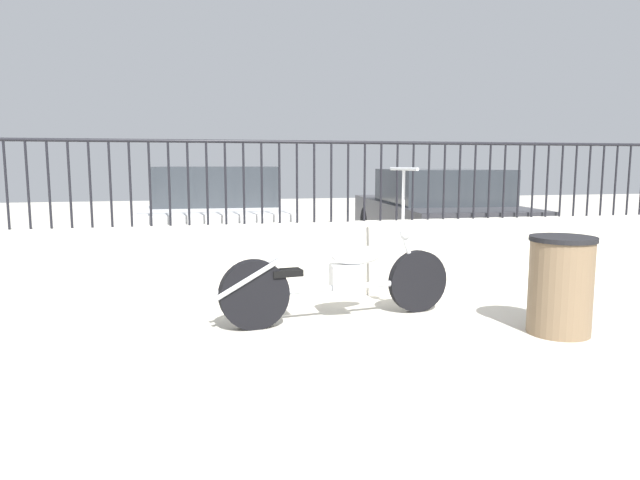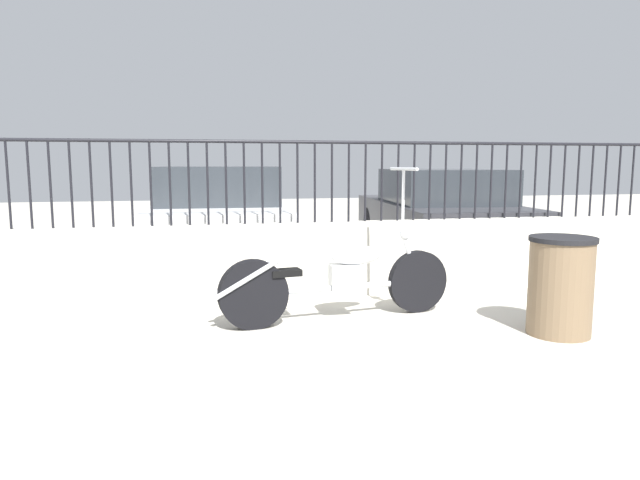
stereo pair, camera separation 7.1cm
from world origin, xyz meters
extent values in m
plane|color=#B7B2A5|center=(0.00, 0.00, 0.00)|extent=(40.00, 40.00, 0.00)
cube|color=beige|center=(0.00, 2.59, 0.41)|extent=(8.24, 0.18, 0.83)
cylinder|color=black|center=(-4.02, 2.59, 1.27)|extent=(0.02, 0.02, 0.89)
cylinder|color=black|center=(-3.83, 2.59, 1.27)|extent=(0.02, 0.02, 0.89)
cylinder|color=black|center=(-3.64, 2.59, 1.27)|extent=(0.02, 0.02, 0.89)
cylinder|color=black|center=(-3.45, 2.59, 1.27)|extent=(0.02, 0.02, 0.89)
cylinder|color=black|center=(-3.26, 2.59, 1.27)|extent=(0.02, 0.02, 0.89)
cylinder|color=black|center=(-3.07, 2.59, 1.27)|extent=(0.02, 0.02, 0.89)
cylinder|color=black|center=(-2.87, 2.59, 1.27)|extent=(0.02, 0.02, 0.89)
cylinder|color=black|center=(-2.68, 2.59, 1.27)|extent=(0.02, 0.02, 0.89)
cylinder|color=black|center=(-2.49, 2.59, 1.27)|extent=(0.02, 0.02, 0.89)
cylinder|color=black|center=(-2.30, 2.59, 1.27)|extent=(0.02, 0.02, 0.89)
cylinder|color=black|center=(-2.11, 2.59, 1.27)|extent=(0.02, 0.02, 0.89)
cylinder|color=black|center=(-1.92, 2.59, 1.27)|extent=(0.02, 0.02, 0.89)
cylinder|color=black|center=(-1.72, 2.59, 1.27)|extent=(0.02, 0.02, 0.89)
cylinder|color=black|center=(-1.53, 2.59, 1.27)|extent=(0.02, 0.02, 0.89)
cylinder|color=black|center=(-1.34, 2.59, 1.27)|extent=(0.02, 0.02, 0.89)
cylinder|color=black|center=(-1.15, 2.59, 1.27)|extent=(0.02, 0.02, 0.89)
cylinder|color=black|center=(-0.96, 2.59, 1.27)|extent=(0.02, 0.02, 0.89)
cylinder|color=black|center=(-0.77, 2.59, 1.27)|extent=(0.02, 0.02, 0.89)
cylinder|color=black|center=(-0.57, 2.59, 1.27)|extent=(0.02, 0.02, 0.89)
cylinder|color=black|center=(-0.38, 2.59, 1.27)|extent=(0.02, 0.02, 0.89)
cylinder|color=black|center=(-0.19, 2.59, 1.27)|extent=(0.02, 0.02, 0.89)
cylinder|color=black|center=(0.00, 2.59, 1.27)|extent=(0.02, 0.02, 0.89)
cylinder|color=black|center=(0.19, 2.59, 1.27)|extent=(0.02, 0.02, 0.89)
cylinder|color=black|center=(0.38, 2.59, 1.27)|extent=(0.02, 0.02, 0.89)
cylinder|color=black|center=(0.57, 2.59, 1.27)|extent=(0.02, 0.02, 0.89)
cylinder|color=black|center=(0.77, 2.59, 1.27)|extent=(0.02, 0.02, 0.89)
cylinder|color=black|center=(0.96, 2.59, 1.27)|extent=(0.02, 0.02, 0.89)
cylinder|color=black|center=(1.15, 2.59, 1.27)|extent=(0.02, 0.02, 0.89)
cylinder|color=black|center=(1.34, 2.59, 1.27)|extent=(0.02, 0.02, 0.89)
cylinder|color=black|center=(1.53, 2.59, 1.27)|extent=(0.02, 0.02, 0.89)
cylinder|color=black|center=(1.72, 2.59, 1.27)|extent=(0.02, 0.02, 0.89)
cylinder|color=black|center=(1.92, 2.59, 1.27)|extent=(0.02, 0.02, 0.89)
cylinder|color=black|center=(2.11, 2.59, 1.27)|extent=(0.02, 0.02, 0.89)
cylinder|color=black|center=(2.30, 2.59, 1.27)|extent=(0.02, 0.02, 0.89)
cylinder|color=black|center=(2.49, 2.59, 1.27)|extent=(0.02, 0.02, 0.89)
cylinder|color=black|center=(2.68, 2.59, 1.27)|extent=(0.02, 0.02, 0.89)
cylinder|color=black|center=(2.87, 2.59, 1.27)|extent=(0.02, 0.02, 0.89)
cylinder|color=black|center=(3.07, 2.59, 1.27)|extent=(0.02, 0.02, 0.89)
cylinder|color=black|center=(0.00, 2.59, 1.70)|extent=(8.24, 0.04, 0.04)
cylinder|color=black|center=(-0.10, 1.70, 0.31)|extent=(0.62, 0.16, 0.62)
cylinder|color=black|center=(-1.75, 1.48, 0.31)|extent=(0.64, 0.21, 0.63)
cylinder|color=#B7BABF|center=(-0.93, 1.59, 0.31)|extent=(1.53, 0.26, 0.06)
cube|color=silver|center=(-0.88, 1.59, 0.41)|extent=(0.28, 0.18, 0.24)
ellipsoid|color=white|center=(-0.76, 1.61, 0.61)|extent=(0.54, 0.27, 0.18)
cube|color=black|center=(-1.46, 1.52, 0.49)|extent=(0.30, 0.20, 0.06)
cylinder|color=silver|center=(-0.19, 1.68, 0.56)|extent=(0.23, 0.07, 0.51)
sphere|color=silver|center=(-0.25, 1.68, 0.79)|extent=(0.11, 0.11, 0.11)
cylinder|color=silver|center=(-0.28, 1.67, 1.11)|extent=(0.03, 0.03, 0.61)
cylinder|color=silver|center=(-0.28, 1.67, 1.42)|extent=(0.10, 0.52, 0.03)
cylinder|color=silver|center=(-1.70, 1.41, 0.53)|extent=(0.83, 0.15, 0.47)
cylinder|color=silver|center=(-1.71, 1.55, 0.53)|extent=(0.83, 0.15, 0.47)
cylinder|color=brown|center=(0.81, 0.73, 0.41)|extent=(0.53, 0.53, 0.81)
cylinder|color=black|center=(0.81, 0.73, 0.83)|extent=(0.56, 0.56, 0.04)
cylinder|color=black|center=(-2.70, 6.64, 0.32)|extent=(0.14, 0.64, 0.64)
cylinder|color=black|center=(-0.99, 6.56, 0.32)|extent=(0.14, 0.64, 0.64)
cylinder|color=black|center=(-2.81, 3.79, 0.32)|extent=(0.14, 0.64, 0.64)
cylinder|color=black|center=(-1.11, 3.72, 0.32)|extent=(0.14, 0.64, 0.64)
cube|color=silver|center=(-1.90, 5.18, 0.57)|extent=(2.00, 4.66, 0.66)
cube|color=#2D3338|center=(-1.91, 4.95, 1.17)|extent=(1.72, 2.27, 0.53)
cylinder|color=black|center=(0.99, 6.83, 0.32)|extent=(0.17, 0.65, 0.64)
cylinder|color=black|center=(2.76, 6.67, 0.32)|extent=(0.17, 0.65, 0.64)
cylinder|color=black|center=(0.74, 4.12, 0.32)|extent=(0.17, 0.65, 0.64)
cylinder|color=black|center=(2.51, 3.95, 0.32)|extent=(0.17, 0.65, 0.64)
cube|color=#38383D|center=(1.75, 5.39, 0.54)|extent=(2.28, 4.56, 0.59)
cube|color=#2D3338|center=(1.73, 5.18, 1.10)|extent=(1.88, 2.26, 0.54)
camera|label=1|loc=(-2.30, -3.50, 1.47)|focal=32.00mm
camera|label=2|loc=(-2.23, -3.52, 1.47)|focal=32.00mm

